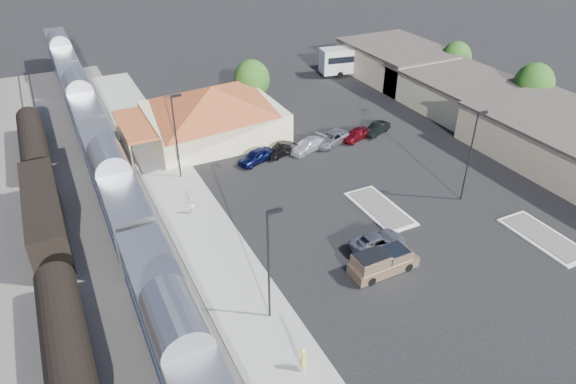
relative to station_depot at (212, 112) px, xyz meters
name	(u,v)px	position (x,y,z in m)	size (l,w,h in m)	color
ground	(355,232)	(4.56, -24.00, -3.13)	(280.00, 280.00, 0.00)	black
railbed	(92,246)	(-16.44, -16.00, -3.07)	(16.00, 100.00, 0.12)	#4C4944
platform	(202,231)	(-7.44, -18.00, -3.04)	(5.50, 92.00, 0.18)	gray
passenger_train	(114,188)	(-13.44, -12.12, -0.26)	(3.00, 104.00, 5.55)	silver
freight_cars	(45,216)	(-19.44, -12.53, -1.21)	(2.80, 46.00, 4.00)	black
station_depot	(212,112)	(0.00, 0.00, 0.00)	(18.35, 12.24, 6.20)	#C1B78D
buildings_east	(482,101)	(32.56, -9.72, -0.86)	(14.40, 51.40, 4.80)	#C6B28C
traffic_island_south	(380,208)	(8.56, -22.00, -3.03)	(3.30, 7.50, 0.21)	silver
traffic_island_north	(544,237)	(18.56, -32.00, -3.03)	(3.30, 7.50, 0.21)	silver
lamp_plat_s	(270,258)	(-6.34, -30.00, 2.21)	(1.08, 0.25, 9.00)	black
lamp_plat_n	(176,130)	(-6.34, -8.00, 2.21)	(1.08, 0.25, 9.00)	black
lamp_lot	(472,150)	(16.66, -24.00, 2.21)	(1.08, 0.25, 9.00)	black
tree_east_b	(534,84)	(38.56, -12.00, 1.09)	(4.94, 4.94, 6.96)	#382314
tree_east_c	(456,58)	(38.56, 2.00, 0.63)	(4.41, 4.41, 6.21)	#382314
tree_depot	(252,79)	(7.56, 6.00, 0.89)	(4.71, 4.71, 6.63)	#382314
pickup_truck	(384,262)	(3.64, -29.38, -2.22)	(5.58, 2.19, 1.91)	#9E7D61
suv	(377,241)	(4.94, -26.71, -2.46)	(2.23, 4.83, 1.34)	#9FA1A6
coach_bus	(361,58)	(28.56, 12.00, -0.72)	(13.34, 5.07, 4.18)	white
person_a	(303,359)	(-6.49, -35.13, -2.02)	(0.68, 0.44, 1.86)	#E1D546
person_b	(191,207)	(-7.47, -15.20, -2.16)	(0.77, 0.60, 1.58)	white
parked_car_a	(256,156)	(1.83, -8.32, -2.40)	(1.74, 4.32, 1.47)	#0D1342
parked_car_b	(281,150)	(5.03, -8.02, -2.47)	(1.39, 4.00, 1.32)	black
parked_car_c	(308,145)	(8.23, -8.32, -2.43)	(1.97, 4.83, 1.40)	silver
parked_car_d	(331,139)	(11.43, -8.02, -2.43)	(2.32, 5.03, 1.40)	#969A9E
parked_car_e	(356,134)	(14.63, -8.32, -2.43)	(1.65, 4.10, 1.40)	maroon
parked_car_f	(377,129)	(17.83, -8.02, -2.46)	(1.42, 4.07, 1.34)	black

